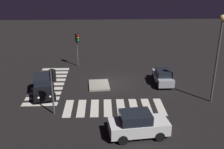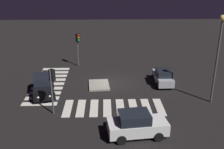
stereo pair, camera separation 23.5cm
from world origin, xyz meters
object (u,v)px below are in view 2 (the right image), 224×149
Objects in this scene: car_silver at (163,77)px; traffic_island at (99,85)px; traffic_light_east at (52,81)px; car_black at (43,85)px; traffic_light_south at (78,42)px; car_white at (137,124)px; street_lamp at (219,45)px.

traffic_island is at bearing 92.22° from car_silver.
traffic_light_east is (5.61, -3.63, 2.87)m from traffic_island.
car_black is 1.11× the size of traffic_light_south.
traffic_light_east is at bearing 119.24° from car_silver.
traffic_island is at bearing -12.76° from traffic_light_south.
car_white is at bearing 17.44° from traffic_island.
traffic_island is 0.37× the size of street_lamp.
car_white reaches higher than car_silver.
traffic_light_south is at bearing 57.09° from car_silver.
traffic_light_south reaches higher than car_silver.
traffic_light_east is 0.49× the size of street_lamp.
car_white is (9.15, 2.87, 0.83)m from traffic_island.
car_white is at bearing -55.08° from street_lamp.
traffic_light_east is (3.70, 1.67, 2.02)m from car_black.
traffic_island is at bearing 100.68° from car_white.
traffic_light_south is (-8.16, 2.68, 2.23)m from car_black.
traffic_island is at bearing 5.79° from traffic_light_east.
car_white is at bearing 35.63° from car_black.
car_black is 1.18× the size of traffic_light_east.
street_lamp is (3.97, 10.29, 5.27)m from traffic_island.
street_lamp is (4.31, 3.55, 4.55)m from car_silver.
traffic_light_south is at bearing 33.78° from traffic_light_east.
car_black is 1.21× the size of car_silver.
car_white is 1.07× the size of traffic_light_south.
car_silver is at bearing 61.08° from car_white.
car_white is at bearing -15.87° from traffic_light_south.
car_white is 1.18× the size of car_silver.
car_silver is (-2.25, 12.04, -0.12)m from car_black.
car_black is 8.88m from traffic_light_south.
car_silver is 0.91× the size of traffic_light_south.
traffic_island is 0.74× the size of traffic_light_east.
traffic_island is 0.69× the size of traffic_light_south.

